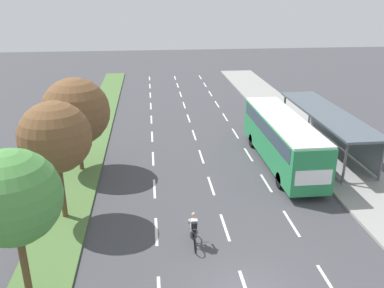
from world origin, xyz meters
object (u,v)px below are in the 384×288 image
at_px(bus, 282,136).
at_px(cyclist, 194,231).
at_px(median_tree_nearest, 12,198).
at_px(median_tree_third, 76,112).
at_px(median_tree_second, 55,137).
at_px(bus_shelter, 329,127).

xyz_separation_m(bus, cyclist, (-7.00, -8.80, -1.28)).
height_order(median_tree_nearest, median_tree_third, median_tree_nearest).
distance_m(median_tree_second, median_tree_third, 6.06).
distance_m(bus, median_tree_second, 14.85).
xyz_separation_m(cyclist, median_tree_third, (-6.53, 9.21, 3.31)).
height_order(cyclist, median_tree_third, median_tree_third).
height_order(bus_shelter, median_tree_third, median_tree_third).
bearing_deg(median_tree_second, bus_shelter, 23.65).
bearing_deg(bus_shelter, bus, -153.21).
bearing_deg(median_tree_nearest, cyclist, 23.01).
xyz_separation_m(cyclist, median_tree_nearest, (-6.76, -2.87, 3.72)).
height_order(bus_shelter, cyclist, bus_shelter).
bearing_deg(cyclist, median_tree_third, 125.32).
xyz_separation_m(bus_shelter, cyclist, (-11.28, -10.96, -1.08)).
relative_size(bus_shelter, bus, 1.10).
relative_size(cyclist, median_tree_third, 0.30).
bearing_deg(median_tree_third, cyclist, -54.68).
xyz_separation_m(median_tree_nearest, median_tree_second, (0.24, 6.04, 0.05)).
distance_m(median_tree_nearest, median_tree_third, 12.09).
bearing_deg(median_tree_nearest, median_tree_second, 87.68).
xyz_separation_m(cyclist, median_tree_second, (-6.51, 3.17, 3.77)).
relative_size(bus_shelter, median_tree_third, 2.02).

